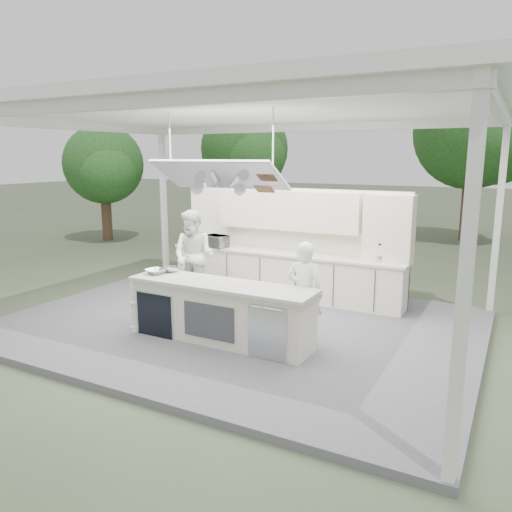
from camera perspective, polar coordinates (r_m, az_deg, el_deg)
The scene contains 12 objects.
ground at distance 9.01m, azimuth -1.98°, elevation -8.27°, with size 90.00×90.00×0.00m, color #495037.
stage_deck at distance 8.99m, azimuth -1.98°, elevation -7.91°, with size 8.00×6.00×0.12m, color #57565B.
tent at distance 8.49m, azimuth -2.18°, elevation 15.98°, with size 8.20×6.20×3.86m.
demo_island at distance 7.99m, azimuth -4.19°, elevation -6.38°, with size 3.10×0.79×0.95m.
back_counter at distance 10.45m, azimuth 3.22°, elevation -2.07°, with size 5.08×0.72×0.95m.
back_wall_unit at distance 10.29m, azimuth 6.03°, elevation 3.20°, with size 5.05×0.48×2.25m.
tree_cluster at distance 17.67m, azimuth 13.90°, elevation 11.92°, with size 19.55×9.40×5.85m.
head_chef at distance 7.78m, azimuth 5.56°, elevation -4.27°, with size 0.60×0.39×1.64m, color white.
sous_chef at distance 10.12m, azimuth -7.10°, elevation 0.00°, with size 0.90×0.70×1.85m, color white.
toaster_oven at distance 10.89m, azimuth -4.53°, elevation 1.70°, with size 0.48×0.33×0.27m, color silver.
bowl_large at distance 8.59m, azimuth -11.42°, elevation -1.74°, with size 0.33×0.33×0.08m, color silver.
bowl_small at distance 8.69m, azimuth -9.66°, elevation -1.53°, with size 0.25×0.25×0.08m, color #B4B6BB.
Camera 1 is at (4.26, -7.33, 3.03)m, focal length 35.00 mm.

